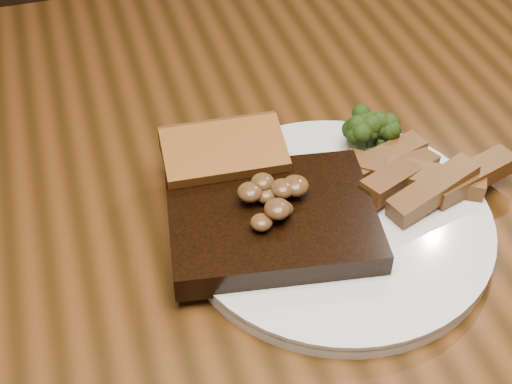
# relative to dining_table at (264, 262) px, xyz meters

# --- Properties ---
(dining_table) EXTENTS (1.60, 0.90, 0.75)m
(dining_table) POSITION_rel_dining_table_xyz_m (0.00, 0.00, 0.00)
(dining_table) COLOR #4F290F
(dining_table) RESTS_ON ground
(chair_far) EXTENTS (0.48, 0.48, 0.80)m
(chair_far) POSITION_rel_dining_table_xyz_m (-0.19, 0.62, -0.22)
(chair_far) COLOR black
(chair_far) RESTS_ON ground
(plate) EXTENTS (0.34, 0.34, 0.01)m
(plate) POSITION_rel_dining_table_xyz_m (0.05, -0.06, 0.10)
(plate) COLOR silver
(plate) RESTS_ON dining_table
(steak) EXTENTS (0.20, 0.16, 0.03)m
(steak) POSITION_rel_dining_table_xyz_m (-0.01, -0.05, 0.12)
(steak) COLOR black
(steak) RESTS_ON plate
(steak_bone) EXTENTS (0.15, 0.04, 0.02)m
(steak_bone) POSITION_rel_dining_table_xyz_m (-0.01, -0.11, 0.11)
(steak_bone) COLOR #B9AA8F
(steak_bone) RESTS_ON plate
(mushroom_pile) EXTENTS (0.07, 0.07, 0.03)m
(mushroom_pile) POSITION_rel_dining_table_xyz_m (-0.00, -0.06, 0.15)
(mushroom_pile) COLOR brown
(mushroom_pile) RESTS_ON steak
(garlic_bread) EXTENTS (0.12, 0.07, 0.02)m
(garlic_bread) POSITION_rel_dining_table_xyz_m (-0.03, 0.02, 0.12)
(garlic_bread) COLOR #95501B
(garlic_bread) RESTS_ON plate
(potato_wedges) EXTENTS (0.12, 0.12, 0.02)m
(potato_wedges) POSITION_rel_dining_table_xyz_m (0.13, -0.05, 0.12)
(potato_wedges) COLOR brown
(potato_wedges) RESTS_ON plate
(broccoli_cluster) EXTENTS (0.06, 0.06, 0.04)m
(broccoli_cluster) POSITION_rel_dining_table_xyz_m (0.11, 0.03, 0.12)
(broccoli_cluster) COLOR #243C0D
(broccoli_cluster) RESTS_ON plate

